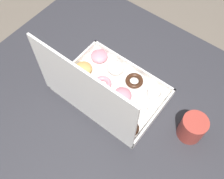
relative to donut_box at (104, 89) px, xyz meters
The scene contains 4 objects.
ground_plane 0.83m from the donut_box, 38.70° to the left, with size 8.00×8.00×0.00m, color #6B6054.
dining_table 0.16m from the donut_box, 38.70° to the left, with size 1.06×1.04×0.77m.
donut_box is the anchor object (origin of this frame).
coffee_mug 0.35m from the donut_box, 168.30° to the right, with size 0.09×0.09×0.10m.
Camera 1 is at (-0.35, 0.37, 1.67)m, focal length 42.00 mm.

